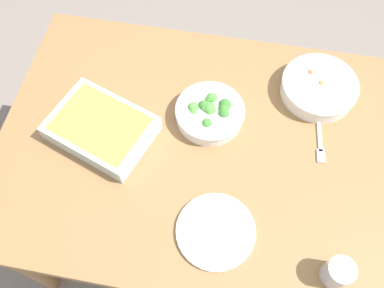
# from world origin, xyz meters

# --- Properties ---
(ground_plane) EXTENTS (6.00, 6.00, 0.00)m
(ground_plane) POSITION_xyz_m (0.00, 0.00, 0.00)
(ground_plane) COLOR slate
(dining_table) EXTENTS (1.20, 0.90, 0.74)m
(dining_table) POSITION_xyz_m (0.00, 0.00, 0.65)
(dining_table) COLOR olive
(dining_table) RESTS_ON ground_plane
(stew_bowl) EXTENTS (0.25, 0.25, 0.06)m
(stew_bowl) POSITION_xyz_m (0.37, 0.26, 0.77)
(stew_bowl) COLOR white
(stew_bowl) RESTS_ON dining_table
(broccoli_bowl) EXTENTS (0.22, 0.22, 0.07)m
(broccoli_bowl) POSITION_xyz_m (0.04, 0.10, 0.77)
(broccoli_bowl) COLOR white
(broccoli_bowl) RESTS_ON dining_table
(baking_dish) EXTENTS (0.36, 0.31, 0.06)m
(baking_dish) POSITION_xyz_m (-0.28, -0.01, 0.77)
(baking_dish) COLOR silver
(baking_dish) RESTS_ON dining_table
(drink_cup) EXTENTS (0.07, 0.07, 0.08)m
(drink_cup) POSITION_xyz_m (0.43, -0.32, 0.78)
(drink_cup) COLOR #B2BCC6
(drink_cup) RESTS_ON dining_table
(side_plate) EXTENTS (0.22, 0.22, 0.01)m
(side_plate) POSITION_xyz_m (0.11, -0.26, 0.75)
(side_plate) COLOR silver
(side_plate) RESTS_ON dining_table
(spoon_by_stew) EXTENTS (0.06, 0.18, 0.01)m
(spoon_by_stew) POSITION_xyz_m (0.36, 0.22, 0.74)
(spoon_by_stew) COLOR silver
(spoon_by_stew) RESTS_ON dining_table
(fork_on_table) EXTENTS (0.03, 0.18, 0.01)m
(fork_on_table) POSITION_xyz_m (0.39, 0.08, 0.74)
(fork_on_table) COLOR silver
(fork_on_table) RESTS_ON dining_table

